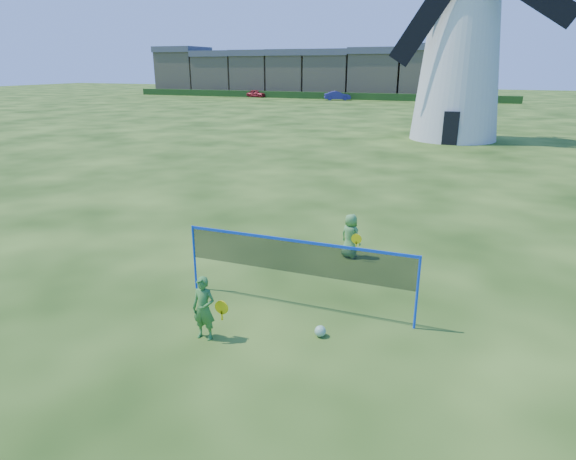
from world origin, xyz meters
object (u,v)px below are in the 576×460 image
(player_girl, at_px, (204,308))
(car_right, at_px, (337,96))
(player_boy, at_px, (350,236))
(badminton_net, at_px, (297,258))
(play_ball, at_px, (320,331))
(windmill, at_px, (462,46))
(car_left, at_px, (257,94))

(player_girl, relative_size, car_right, 0.32)
(player_girl, height_order, player_boy, player_girl)
(player_boy, relative_size, car_right, 0.31)
(player_boy, bearing_deg, badminton_net, 107.91)
(player_boy, height_order, play_ball, player_boy)
(play_ball, bearing_deg, player_boy, 96.72)
(windmill, bearing_deg, player_girl, -95.28)
(car_right, bearing_deg, car_left, 59.17)
(windmill, distance_m, player_boy, 25.06)
(player_girl, xyz_separation_m, play_ball, (2.04, 0.85, -0.52))
(player_girl, bearing_deg, badminton_net, 55.24)
(windmill, xyz_separation_m, badminton_net, (-1.53, -27.65, -5.05))
(badminton_net, distance_m, player_girl, 2.23)
(windmill, height_order, car_left, windmill)
(windmill, xyz_separation_m, player_boy, (-1.18, -24.40, -5.58))
(badminton_net, relative_size, play_ball, 22.95)
(windmill, bearing_deg, player_boy, -92.77)
(car_left, height_order, car_right, car_right)
(car_left, bearing_deg, play_ball, -143.36)
(player_girl, relative_size, player_boy, 1.04)
(player_girl, bearing_deg, windmill, 83.17)
(car_left, bearing_deg, player_boy, -142.24)
(windmill, relative_size, play_ball, 81.18)
(player_girl, relative_size, car_left, 0.36)
(car_left, xyz_separation_m, car_right, (14.31, -2.14, 0.05))
(car_left, distance_m, car_right, 14.47)
(player_boy, distance_m, car_right, 63.11)
(badminton_net, xyz_separation_m, player_girl, (-1.19, -1.82, -0.51))
(badminton_net, xyz_separation_m, car_left, (-31.41, 66.04, -0.55))
(badminton_net, bearing_deg, car_right, 104.98)
(car_right, bearing_deg, play_ball, 173.16)
(badminton_net, bearing_deg, windmill, 86.83)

